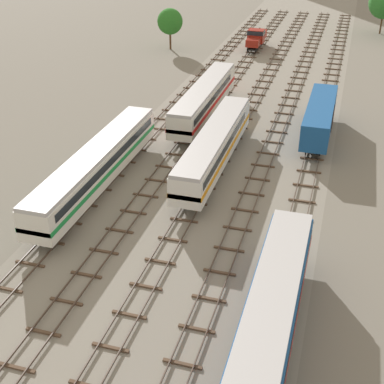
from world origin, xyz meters
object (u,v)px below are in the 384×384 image
(diesel_railcar_centre_left_mid, at_px, (214,145))
(diesel_railcar_left_far, at_px, (204,98))
(passenger_coach_centre_right_nearest, at_px, (266,333))
(passenger_coach_far_left_near, at_px, (97,164))
(shunter_loco_left_farther, at_px, (256,37))
(freight_boxcar_centre_right_midfar, at_px, (320,116))

(diesel_railcar_centre_left_mid, bearing_deg, diesel_railcar_left_far, 109.52)
(passenger_coach_centre_right_nearest, height_order, passenger_coach_far_left_near, same)
(passenger_coach_far_left_near, distance_m, shunter_loco_left_farther, 53.99)
(passenger_coach_far_left_near, bearing_deg, diesel_railcar_left_far, 77.12)
(diesel_railcar_left_far, bearing_deg, diesel_railcar_centre_left_mid, -70.48)
(passenger_coach_centre_right_nearest, distance_m, diesel_railcar_left_far, 39.16)
(passenger_coach_centre_right_nearest, relative_size, diesel_railcar_left_far, 1.07)
(freight_boxcar_centre_right_midfar, xyz_separation_m, diesel_railcar_left_far, (-13.69, 1.83, 0.15))
(passenger_coach_centre_right_nearest, height_order, diesel_railcar_left_far, same)
(passenger_coach_far_left_near, height_order, shunter_loco_left_farther, passenger_coach_far_left_near)
(passenger_coach_centre_right_nearest, xyz_separation_m, diesel_railcar_centre_left_mid, (-9.13, 23.82, -0.02))
(freight_boxcar_centre_right_midfar, xyz_separation_m, shunter_loco_left_farther, (-13.69, 35.68, -0.44))
(passenger_coach_centre_right_nearest, distance_m, freight_boxcar_centre_right_midfar, 34.86)
(diesel_railcar_left_far, height_order, shunter_loco_left_farther, diesel_railcar_left_far)
(passenger_coach_far_left_near, bearing_deg, shunter_loco_left_farther, 85.15)
(diesel_railcar_left_far, bearing_deg, freight_boxcar_centre_right_midfar, -7.61)
(passenger_coach_centre_right_nearest, relative_size, freight_boxcar_centre_right_midfar, 1.57)
(shunter_loco_left_farther, bearing_deg, passenger_coach_far_left_near, -94.85)
(passenger_coach_centre_right_nearest, xyz_separation_m, shunter_loco_left_farther, (-13.69, 70.54, -0.60))
(passenger_coach_centre_right_nearest, bearing_deg, freight_boxcar_centre_right_midfar, 89.99)
(passenger_coach_far_left_near, xyz_separation_m, freight_boxcar_centre_right_midfar, (18.26, 18.12, -0.16))
(freight_boxcar_centre_right_midfar, height_order, diesel_railcar_left_far, diesel_railcar_left_far)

